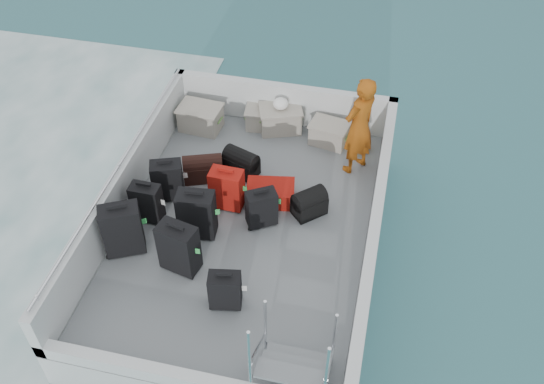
{
  "coord_description": "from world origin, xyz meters",
  "views": [
    {
      "loc": [
        1.64,
        -5.44,
        6.74
      ],
      "look_at": [
        0.3,
        0.34,
        1.0
      ],
      "focal_mm": 40.0,
      "sensor_mm": 36.0,
      "label": 1
    }
  ],
  "objects_px": {
    "suitcase_0": "(122,230)",
    "suitcase_4": "(197,215)",
    "suitcase_8": "(271,193)",
    "crate_0": "(201,118)",
    "suitcase_5": "(227,189)",
    "crate_3": "(329,134)",
    "crate_1": "(263,119)",
    "passenger": "(359,126)",
    "suitcase_1": "(147,203)",
    "suitcase_6": "(225,291)",
    "suitcase_2": "(168,181)",
    "suitcase_3": "(179,248)",
    "crate_2": "(280,120)",
    "suitcase_7": "(262,209)"
  },
  "relations": [
    {
      "from": "suitcase_8",
      "to": "suitcase_1",
      "type": "bearing_deg",
      "value": 105.58
    },
    {
      "from": "suitcase_4",
      "to": "suitcase_6",
      "type": "xyz_separation_m",
      "value": [
        0.69,
        -1.04,
        -0.09
      ]
    },
    {
      "from": "suitcase_0",
      "to": "crate_3",
      "type": "distance_m",
      "value": 3.6
    },
    {
      "from": "suitcase_2",
      "to": "crate_1",
      "type": "distance_m",
      "value": 2.12
    },
    {
      "from": "suitcase_8",
      "to": "crate_3",
      "type": "distance_m",
      "value": 1.59
    },
    {
      "from": "crate_0",
      "to": "passenger",
      "type": "xyz_separation_m",
      "value": [
        2.55,
        -0.4,
        0.59
      ]
    },
    {
      "from": "suitcase_2",
      "to": "suitcase_0",
      "type": "bearing_deg",
      "value": -120.65
    },
    {
      "from": "suitcase_0",
      "to": "crate_3",
      "type": "relative_size",
      "value": 1.39
    },
    {
      "from": "crate_0",
      "to": "crate_1",
      "type": "bearing_deg",
      "value": 15.16
    },
    {
      "from": "crate_3",
      "to": "passenger",
      "type": "height_order",
      "value": "passenger"
    },
    {
      "from": "suitcase_4",
      "to": "crate_0",
      "type": "xyz_separation_m",
      "value": [
        -0.68,
        2.21,
        -0.16
      ]
    },
    {
      "from": "suitcase_7",
      "to": "crate_1",
      "type": "bearing_deg",
      "value": 72.47
    },
    {
      "from": "suitcase_0",
      "to": "passenger",
      "type": "distance_m",
      "value": 3.59
    },
    {
      "from": "passenger",
      "to": "suitcase_8",
      "type": "bearing_deg",
      "value": -11.67
    },
    {
      "from": "suitcase_3",
      "to": "suitcase_7",
      "type": "distance_m",
      "value": 1.28
    },
    {
      "from": "suitcase_1",
      "to": "passenger",
      "type": "distance_m",
      "value": 3.17
    },
    {
      "from": "suitcase_5",
      "to": "suitcase_6",
      "type": "xyz_separation_m",
      "value": [
        0.45,
        -1.64,
        -0.04
      ]
    },
    {
      "from": "crate_1",
      "to": "crate_2",
      "type": "xyz_separation_m",
      "value": [
        0.29,
        0.0,
        0.03
      ]
    },
    {
      "from": "suitcase_1",
      "to": "suitcase_6",
      "type": "height_order",
      "value": "suitcase_1"
    },
    {
      "from": "suitcase_2",
      "to": "crate_0",
      "type": "bearing_deg",
      "value": 71.9
    },
    {
      "from": "crate_0",
      "to": "suitcase_0",
      "type": "bearing_deg",
      "value": -93.26
    },
    {
      "from": "suitcase_2",
      "to": "suitcase_6",
      "type": "relative_size",
      "value": 1.17
    },
    {
      "from": "suitcase_3",
      "to": "passenger",
      "type": "distance_m",
      "value": 3.12
    },
    {
      "from": "suitcase_7",
      "to": "suitcase_8",
      "type": "relative_size",
      "value": 0.85
    },
    {
      "from": "crate_1",
      "to": "passenger",
      "type": "xyz_separation_m",
      "value": [
        1.58,
        -0.66,
        0.63
      ]
    },
    {
      "from": "suitcase_6",
      "to": "passenger",
      "type": "height_order",
      "value": "passenger"
    },
    {
      "from": "suitcase_4",
      "to": "crate_2",
      "type": "bearing_deg",
      "value": 70.67
    },
    {
      "from": "suitcase_5",
      "to": "crate_3",
      "type": "height_order",
      "value": "suitcase_5"
    },
    {
      "from": "suitcase_1",
      "to": "crate_2",
      "type": "height_order",
      "value": "suitcase_1"
    },
    {
      "from": "crate_1",
      "to": "passenger",
      "type": "height_order",
      "value": "passenger"
    },
    {
      "from": "suitcase_8",
      "to": "crate_0",
      "type": "xyz_separation_m",
      "value": [
        -1.48,
        1.37,
        0.06
      ]
    },
    {
      "from": "suitcase_0",
      "to": "suitcase_7",
      "type": "distance_m",
      "value": 1.84
    },
    {
      "from": "suitcase_4",
      "to": "crate_2",
      "type": "distance_m",
      "value": 2.55
    },
    {
      "from": "crate_2",
      "to": "crate_3",
      "type": "xyz_separation_m",
      "value": [
        0.82,
        -0.16,
        -0.02
      ]
    },
    {
      "from": "suitcase_3",
      "to": "passenger",
      "type": "height_order",
      "value": "passenger"
    },
    {
      "from": "crate_0",
      "to": "suitcase_6",
      "type": "bearing_deg",
      "value": -67.28
    },
    {
      "from": "suitcase_3",
      "to": "crate_3",
      "type": "relative_size",
      "value": 1.32
    },
    {
      "from": "crate_0",
      "to": "passenger",
      "type": "distance_m",
      "value": 2.65
    },
    {
      "from": "suitcase_2",
      "to": "crate_2",
      "type": "height_order",
      "value": "suitcase_2"
    },
    {
      "from": "suitcase_5",
      "to": "crate_2",
      "type": "relative_size",
      "value": 0.98
    },
    {
      "from": "suitcase_4",
      "to": "suitcase_5",
      "type": "height_order",
      "value": "suitcase_4"
    },
    {
      "from": "suitcase_6",
      "to": "crate_3",
      "type": "bearing_deg",
      "value": 67.7
    },
    {
      "from": "passenger",
      "to": "suitcase_6",
      "type": "bearing_deg",
      "value": 13.59
    },
    {
      "from": "suitcase_2",
      "to": "suitcase_8",
      "type": "height_order",
      "value": "suitcase_2"
    },
    {
      "from": "suitcase_0",
      "to": "suitcase_4",
      "type": "distance_m",
      "value": 0.97
    },
    {
      "from": "suitcase_5",
      "to": "suitcase_8",
      "type": "bearing_deg",
      "value": 25.33
    },
    {
      "from": "suitcase_2",
      "to": "passenger",
      "type": "bearing_deg",
      "value": 6.42
    },
    {
      "from": "suitcase_2",
      "to": "crate_3",
      "type": "height_order",
      "value": "suitcase_2"
    },
    {
      "from": "suitcase_8",
      "to": "passenger",
      "type": "bearing_deg",
      "value": -57.88
    },
    {
      "from": "suitcase_8",
      "to": "crate_0",
      "type": "height_order",
      "value": "crate_0"
    }
  ]
}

